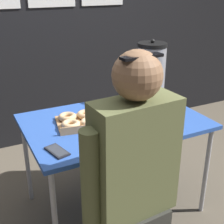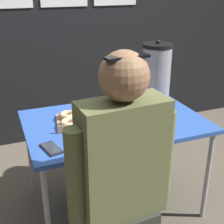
% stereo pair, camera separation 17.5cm
% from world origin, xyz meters
% --- Properties ---
extents(ground_plane, '(12.00, 12.00, 0.00)m').
position_xyz_m(ground_plane, '(0.00, 0.00, 0.00)').
color(ground_plane, brown).
extents(back_wall, '(6.00, 0.11, 2.48)m').
position_xyz_m(back_wall, '(0.00, 1.33, 1.24)').
color(back_wall, black).
rests_on(back_wall, ground).
extents(folding_table, '(1.19, 0.80, 0.71)m').
position_xyz_m(folding_table, '(0.00, 0.00, 0.66)').
color(folding_table, '#2D56B2').
rests_on(folding_table, ground).
extents(donut_box, '(0.69, 0.39, 0.05)m').
position_xyz_m(donut_box, '(-0.07, 0.00, 0.74)').
color(donut_box, tan).
rests_on(donut_box, folding_table).
extents(coffee_urn, '(0.22, 0.25, 0.47)m').
position_xyz_m(coffee_urn, '(0.43, 0.23, 0.94)').
color(coffee_urn, '#939399').
rests_on(coffee_urn, folding_table).
extents(cell_phone, '(0.11, 0.17, 0.01)m').
position_xyz_m(cell_phone, '(-0.48, -0.24, 0.72)').
color(cell_phone, black).
rests_on(cell_phone, folding_table).
extents(person_seated, '(0.57, 0.25, 1.32)m').
position_xyz_m(person_seated, '(-0.20, -0.61, 0.64)').
color(person_seated, '#33332D').
rests_on(person_seated, ground).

